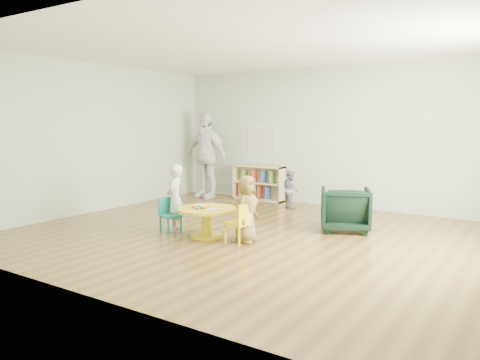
{
  "coord_description": "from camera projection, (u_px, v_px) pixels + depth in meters",
  "views": [
    {
      "loc": [
        3.64,
        -5.88,
        1.72
      ],
      "look_at": [
        -0.03,
        -0.3,
        0.87
      ],
      "focal_mm": 35.0,
      "sensor_mm": 36.0,
      "label": 1
    }
  ],
  "objects": [
    {
      "name": "room",
      "position": [
        254.0,
        109.0,
        6.83
      ],
      "size": [
        7.1,
        7.0,
        2.8
      ],
      "color": "brown",
      "rests_on": "ground"
    },
    {
      "name": "activity_table",
      "position": [
        207.0,
        217.0,
        6.95
      ],
      "size": [
        0.87,
        0.87,
        0.48
      ],
      "rotation": [
        0.0,
        0.0,
        0.02
      ],
      "color": "yellow",
      "rests_on": "ground"
    },
    {
      "name": "kid_chair_left",
      "position": [
        169.0,
        214.0,
        7.26
      ],
      "size": [
        0.36,
        0.36,
        0.54
      ],
      "rotation": [
        0.0,
        0.0,
        -1.88
      ],
      "color": "#177E70",
      "rests_on": "ground"
    },
    {
      "name": "kid_chair_right",
      "position": [
        240.0,
        222.0,
        6.55
      ],
      "size": [
        0.34,
        0.34,
        0.58
      ],
      "rotation": [
        0.0,
        0.0,
        1.48
      ],
      "color": "yellow",
      "rests_on": "ground"
    },
    {
      "name": "bookshelf",
      "position": [
        259.0,
        183.0,
        10.28
      ],
      "size": [
        1.2,
        0.3,
        0.75
      ],
      "color": "tan",
      "rests_on": "ground"
    },
    {
      "name": "alphabet_poster",
      "position": [
        263.0,
        138.0,
        10.25
      ],
      "size": [
        0.74,
        0.01,
        0.54
      ],
      "color": "white",
      "rests_on": "ground"
    },
    {
      "name": "armchair",
      "position": [
        345.0,
        209.0,
        7.34
      ],
      "size": [
        0.98,
        0.99,
        0.69
      ],
      "primitive_type": "imported",
      "rotation": [
        0.0,
        0.0,
        3.57
      ],
      "color": "black",
      "rests_on": "ground"
    },
    {
      "name": "child_left",
      "position": [
        175.0,
        198.0,
        7.3
      ],
      "size": [
        0.38,
        0.45,
        1.05
      ],
      "primitive_type": "imported",
      "rotation": [
        0.0,
        0.0,
        -1.17
      ],
      "color": "silver",
      "rests_on": "ground"
    },
    {
      "name": "child_right",
      "position": [
        247.0,
        209.0,
        6.62
      ],
      "size": [
        0.36,
        0.5,
        0.96
      ],
      "primitive_type": "imported",
      "rotation": [
        0.0,
        0.0,
        1.68
      ],
      "color": "gold",
      "rests_on": "ground"
    },
    {
      "name": "toddler",
      "position": [
        290.0,
        189.0,
        9.23
      ],
      "size": [
        0.46,
        0.44,
        0.76
      ],
      "primitive_type": "imported",
      "rotation": [
        0.0,
        0.0,
        2.58
      ],
      "color": "#1A183D",
      "rests_on": "ground"
    },
    {
      "name": "adult_caretaker",
      "position": [
        206.0,
        155.0,
        10.49
      ],
      "size": [
        1.16,
        0.58,
        1.91
      ],
      "primitive_type": "imported",
      "rotation": [
        0.0,
        0.0,
        -0.1
      ],
      "color": "white",
      "rests_on": "ground"
    }
  ]
}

